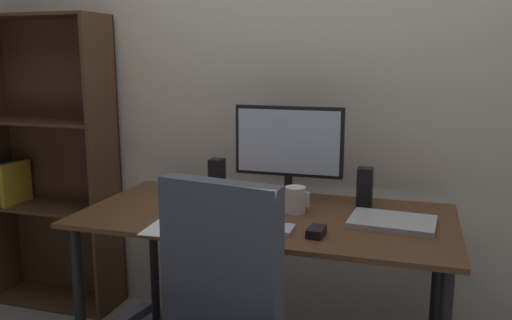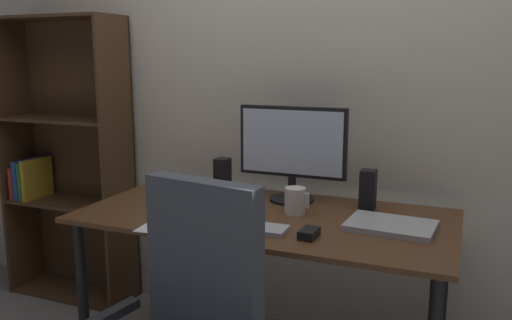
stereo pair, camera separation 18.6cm
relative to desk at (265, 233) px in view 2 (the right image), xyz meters
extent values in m
cube|color=beige|center=(0.00, 0.55, 0.64)|extent=(6.40, 0.10, 2.60)
cube|color=#56351E|center=(0.00, 0.00, 0.07)|extent=(1.52, 0.75, 0.02)
cylinder|color=black|center=(-0.70, -0.32, -0.30)|extent=(0.04, 0.04, 0.72)
cylinder|color=black|center=(-0.70, 0.32, -0.30)|extent=(0.04, 0.04, 0.72)
cylinder|color=black|center=(0.70, 0.32, -0.30)|extent=(0.04, 0.04, 0.72)
cylinder|color=black|center=(0.04, 0.24, 0.09)|extent=(0.20, 0.20, 0.01)
cylinder|color=black|center=(0.04, 0.24, 0.14)|extent=(0.04, 0.04, 0.10)
cube|color=black|center=(0.04, 0.24, 0.35)|extent=(0.49, 0.03, 0.31)
cube|color=silver|center=(0.04, 0.22, 0.35)|extent=(0.46, 0.01, 0.28)
cube|color=#B7BABC|center=(0.02, -0.21, 0.09)|extent=(0.29, 0.12, 0.02)
cube|color=black|center=(0.25, -0.21, 0.10)|extent=(0.06, 0.10, 0.03)
cylinder|color=white|center=(0.11, 0.05, 0.14)|extent=(0.09, 0.09, 0.11)
cube|color=white|center=(0.16, 0.05, 0.14)|extent=(0.02, 0.01, 0.06)
cube|color=#B7BABC|center=(0.51, 0.01, 0.09)|extent=(0.34, 0.25, 0.02)
cube|color=black|center=(-0.30, 0.23, 0.17)|extent=(0.06, 0.07, 0.17)
cube|color=black|center=(0.38, 0.23, 0.17)|extent=(0.06, 0.07, 0.17)
cube|color=white|center=(-0.28, -0.24, 0.08)|extent=(0.23, 0.31, 0.00)
cube|color=#474C56|center=(0.02, -0.58, 0.09)|extent=(0.41, 0.14, 0.52)
cube|color=#232326|center=(-0.25, -0.73, -0.08)|extent=(0.08, 0.26, 0.03)
cube|color=#4C331E|center=(-1.70, 0.34, 0.14)|extent=(0.02, 0.28, 1.59)
cube|color=#4C331E|center=(-0.98, 0.34, 0.14)|extent=(0.02, 0.28, 1.59)
cube|color=#4C331E|center=(-1.34, 0.47, 0.14)|extent=(0.74, 0.01, 1.59)
cube|color=#4C331E|center=(-1.34, 0.34, -0.65)|extent=(0.70, 0.26, 0.02)
cube|color=#4C331E|center=(-1.34, 0.34, -0.10)|extent=(0.70, 0.26, 0.02)
cube|color=#4C331E|center=(-1.34, 0.34, 0.38)|extent=(0.70, 0.26, 0.02)
cube|color=#4C331E|center=(-1.34, 0.34, 0.93)|extent=(0.70, 0.26, 0.02)
cube|color=#B22D28|center=(-1.65, 0.33, 0.00)|extent=(0.02, 0.22, 0.19)
cube|color=#28478C|center=(-1.61, 0.33, 0.02)|extent=(0.03, 0.22, 0.23)
cube|color=#337242|center=(-1.58, 0.33, 0.02)|extent=(0.02, 0.22, 0.22)
cube|color=gold|center=(-1.55, 0.33, 0.02)|extent=(0.03, 0.22, 0.23)
camera|label=1|loc=(0.58, -2.00, 0.71)|focal=36.74mm
camera|label=2|loc=(0.75, -1.93, 0.71)|focal=36.74mm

